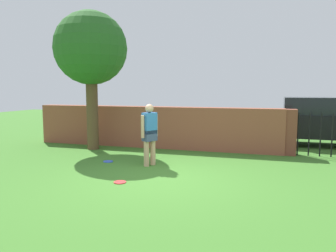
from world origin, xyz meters
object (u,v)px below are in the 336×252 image
Objects in this scene: tree at (91,50)px; frisbee_red at (120,182)px; person at (150,132)px; frisbee_blue at (108,161)px; car at (313,121)px.

tree is 5.33m from frisbee_red.
tree reaches higher than person.
tree is 16.78× the size of frisbee_red.
tree is at bearing -91.96° from person.
tree is at bearing 130.97° from frisbee_blue.
car is 15.68× the size of frisbee_red.
frisbee_blue and frisbee_red have the same top height.
car is at bearing 166.06° from person.
tree is at bearing 127.65° from frisbee_red.
car is at bearing 38.45° from frisbee_blue.
tree is 3.90m from frisbee_blue.
tree reaches higher than frisbee_blue.
frisbee_red is at bearing 27.78° from person.
car is 7.85m from frisbee_red.
car is (4.51, 4.65, -0.04)m from person.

